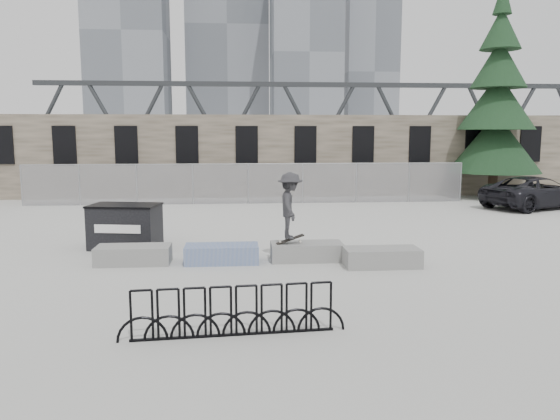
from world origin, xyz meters
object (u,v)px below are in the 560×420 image
object	(u,v)px
spruce_tree	(497,111)
skateboarder	(290,206)
suv	(536,192)
planter_far_left	(134,254)
planter_offset	(382,257)
planter_center_right	(307,251)
dumpster	(125,226)
planter_center_left	(222,253)
bike_rack	(234,312)

from	to	relation	value
spruce_tree	skateboarder	world-z (taller)	spruce_tree
suv	spruce_tree	bearing A→B (deg)	-21.55
planter_far_left	planter_offset	world-z (taller)	same
planter_center_right	planter_offset	world-z (taller)	same
planter_center_right	dumpster	distance (m)	5.79
suv	skateboarder	world-z (taller)	skateboarder
planter_far_left	planter_center_right	xyz separation A→B (m)	(4.77, 0.04, 0.00)
planter_offset	dumpster	xyz separation A→B (m)	(-7.30, 2.95, 0.42)
planter_center_left	dumpster	bearing A→B (deg)	144.11
planter_center_left	planter_center_right	xyz separation A→B (m)	(2.37, 0.12, 0.00)
planter_center_left	planter_center_right	world-z (taller)	same
spruce_tree	skateboarder	bearing A→B (deg)	-132.00
planter_center_right	skateboarder	bearing A→B (deg)	-170.83
planter_far_left	bike_rack	xyz separation A→B (m)	(2.75, -5.57, 0.17)
planter_center_right	planter_center_left	bearing A→B (deg)	-177.17
planter_center_left	planter_offset	bearing A→B (deg)	-10.15
dumpster	skateboarder	world-z (taller)	skateboarder
bike_rack	suv	size ratio (longest dim) A/B	0.74
dumpster	planter_far_left	bearing A→B (deg)	-63.49
planter_center_left	bike_rack	distance (m)	5.51
suv	planter_center_left	bearing A→B (deg)	101.33
planter_center_right	bike_rack	size ratio (longest dim) A/B	0.50
planter_center_right	spruce_tree	world-z (taller)	spruce_tree
bike_rack	suv	bearing A→B (deg)	47.16
planter_offset	skateboarder	xyz separation A→B (m)	(-2.39, 0.81, 1.29)
planter_center_left	spruce_tree	world-z (taller)	spruce_tree
planter_offset	spruce_tree	bearing A→B (deg)	55.42
planter_far_left	planter_center_left	bearing A→B (deg)	-1.82
bike_rack	suv	xyz separation A→B (m)	(14.19, 15.30, 0.31)
bike_rack	spruce_tree	size ratio (longest dim) A/B	0.35
planter_center_left	skateboarder	bearing A→B (deg)	1.22
planter_far_left	spruce_tree	bearing A→B (deg)	39.54
spruce_tree	planter_center_left	bearing A→B (deg)	-135.93
planter_offset	suv	bearing A→B (deg)	45.88
bike_rack	skateboarder	world-z (taller)	skateboarder
skateboarder	planter_center_right	bearing A→B (deg)	-79.08
dumpster	suv	bearing A→B (deg)	33.64
planter_offset	planter_far_left	bearing A→B (deg)	172.81
bike_rack	suv	world-z (taller)	suv
planter_offset	suv	size ratio (longest dim) A/B	0.37
planter_center_left	planter_center_right	distance (m)	2.37
dumpster	bike_rack	world-z (taller)	dumpster
planter_far_left	spruce_tree	size ratio (longest dim) A/B	0.17
spruce_tree	suv	world-z (taller)	spruce_tree
spruce_tree	bike_rack	bearing A→B (deg)	-125.90
planter_center_right	skateboarder	world-z (taller)	skateboarder
planter_center_left	dumpster	xyz separation A→B (m)	(-3.02, 2.19, 0.42)
dumpster	spruce_tree	size ratio (longest dim) A/B	0.20
planter_center_right	suv	world-z (taller)	suv
planter_offset	skateboarder	world-z (taller)	skateboarder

